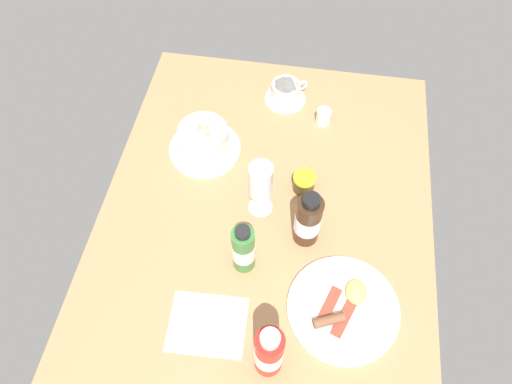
{
  "coord_description": "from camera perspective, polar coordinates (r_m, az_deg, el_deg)",
  "views": [
    {
      "loc": [
        60.75,
        7.13,
        103.08
      ],
      "look_at": [
        -2.99,
        -2.97,
        4.44
      ],
      "focal_mm": 32.97,
      "sensor_mm": 36.0,
      "label": 1
    }
  ],
  "objects": [
    {
      "name": "sauce_bottle_red",
      "position": [
        0.98,
        1.58,
        -18.84
      ],
      "size": [
        5.95,
        5.95,
        18.86
      ],
      "color": "#B21E19",
      "rests_on": "ground_plane"
    },
    {
      "name": "breakfast_plate",
      "position": [
        1.1,
        10.54,
        -13.67
      ],
      "size": [
        25.2,
        25.2,
        3.7
      ],
      "color": "silver",
      "rests_on": "ground_plane"
    },
    {
      "name": "ground_plane",
      "position": [
        1.21,
        1.17,
        -2.89
      ],
      "size": [
        110.0,
        84.0,
        3.0
      ],
      "primitive_type": "cube",
      "color": "#A8754C"
    },
    {
      "name": "cutlery_setting",
      "position": [
        1.08,
        -5.71,
        -15.71
      ],
      "size": [
        14.61,
        17.63,
        0.9
      ],
      "color": "silver",
      "rests_on": "ground_plane"
    },
    {
      "name": "sauce_bottle_green",
      "position": [
        1.07,
        -1.54,
        -6.92
      ],
      "size": [
        5.39,
        5.39,
        16.12
      ],
      "color": "#337233",
      "rests_on": "ground_plane"
    },
    {
      "name": "wine_glass",
      "position": [
        1.12,
        0.58,
        1.09
      ],
      "size": [
        6.15,
        6.15,
        16.84
      ],
      "color": "white",
      "rests_on": "ground_plane"
    },
    {
      "name": "creamer_jug",
      "position": [
        1.38,
        8.21,
        9.05
      ],
      "size": [
        5.1,
        4.23,
        4.95
      ],
      "color": "silver",
      "rests_on": "ground_plane"
    },
    {
      "name": "jam_jar",
      "position": [
        1.22,
        5.85,
        1.13
      ],
      "size": [
        5.81,
        5.81,
        5.24
      ],
      "color": "#3A3014",
      "rests_on": "ground_plane"
    },
    {
      "name": "coffee_cup",
      "position": [
        1.43,
        3.72,
        11.99
      ],
      "size": [
        12.22,
        12.22,
        5.93
      ],
      "color": "silver",
      "rests_on": "ground_plane"
    },
    {
      "name": "sauce_bottle_brown",
      "position": [
        1.1,
        6.32,
        -3.4
      ],
      "size": [
        6.35,
        6.35,
        17.31
      ],
      "color": "#382314",
      "rests_on": "ground_plane"
    },
    {
      "name": "porridge_bowl",
      "position": [
        1.29,
        -6.35,
        6.21
      ],
      "size": [
        19.77,
        19.77,
        9.35
      ],
      "color": "silver",
      "rests_on": "ground_plane"
    }
  ]
}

